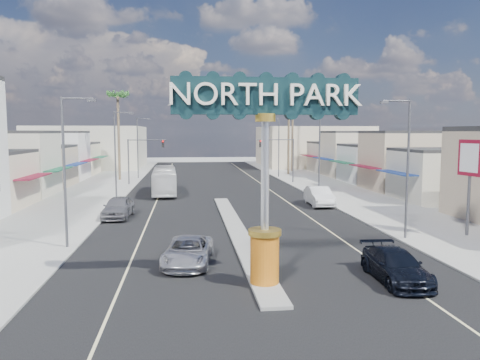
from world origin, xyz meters
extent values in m
plane|color=gray|center=(0.00, 30.00, 0.00)|extent=(160.00, 160.00, 0.00)
cube|color=black|center=(0.00, 30.00, 0.01)|extent=(20.00, 120.00, 0.01)
cube|color=gray|center=(0.00, 14.00, 0.08)|extent=(1.30, 30.00, 0.16)
cube|color=gray|center=(-14.00, 30.00, 0.06)|extent=(8.00, 120.00, 0.12)
cube|color=gray|center=(14.00, 30.00, 0.06)|extent=(8.00, 120.00, 0.12)
cube|color=beige|center=(-24.00, 43.00, 3.00)|extent=(12.00, 42.00, 6.00)
cube|color=#B7B29E|center=(24.00, 43.00, 3.00)|extent=(12.00, 42.00, 6.00)
cube|color=#B7B29E|center=(-22.00, 75.00, 4.00)|extent=(20.00, 20.00, 8.00)
cube|color=beige|center=(22.00, 75.00, 4.00)|extent=(20.00, 20.00, 8.00)
cylinder|color=#C7590F|center=(0.00, 2.00, 1.26)|extent=(1.30, 1.30, 2.20)
cylinder|color=gold|center=(0.00, 2.00, 2.49)|extent=(1.50, 1.50, 0.25)
cylinder|color=#B7B7BC|center=(0.00, 2.00, 5.01)|extent=(0.36, 0.36, 4.80)
cylinder|color=gold|center=(0.00, 2.00, 7.58)|extent=(0.90, 0.90, 0.35)
cube|color=black|center=(0.00, 2.00, 8.51)|extent=(8.20, 0.50, 1.60)
cylinder|color=#47474C|center=(-11.00, 44.00, 3.00)|extent=(0.18, 0.18, 6.00)
cylinder|color=#47474C|center=(-8.50, 44.00, 5.90)|extent=(5.00, 0.12, 0.12)
cube|color=black|center=(-6.50, 44.00, 5.40)|extent=(0.32, 0.32, 1.00)
sphere|color=red|center=(-6.50, 43.82, 5.72)|extent=(0.22, 0.22, 0.22)
cylinder|color=#47474C|center=(11.00, 44.00, 3.00)|extent=(0.18, 0.18, 6.00)
cylinder|color=#47474C|center=(8.50, 44.00, 5.90)|extent=(5.00, 0.12, 0.12)
cube|color=black|center=(6.50, 44.00, 5.40)|extent=(0.32, 0.32, 1.00)
sphere|color=red|center=(6.50, 43.82, 5.72)|extent=(0.22, 0.22, 0.22)
cylinder|color=#47474C|center=(-10.60, 10.00, 4.50)|extent=(0.16, 0.16, 9.00)
cylinder|color=#47474C|center=(-9.70, 10.00, 8.90)|extent=(1.80, 0.10, 0.10)
cube|color=#47474C|center=(-8.90, 10.00, 8.80)|extent=(0.50, 0.22, 0.15)
cylinder|color=#47474C|center=(-10.60, 30.00, 4.50)|extent=(0.16, 0.16, 9.00)
cylinder|color=#47474C|center=(-9.70, 30.00, 8.90)|extent=(1.80, 0.10, 0.10)
cube|color=#47474C|center=(-8.90, 30.00, 8.80)|extent=(0.50, 0.22, 0.15)
cylinder|color=#47474C|center=(-10.60, 52.00, 4.50)|extent=(0.16, 0.16, 9.00)
cylinder|color=#47474C|center=(-9.70, 52.00, 8.90)|extent=(1.80, 0.10, 0.10)
cube|color=#47474C|center=(-8.90, 52.00, 8.80)|extent=(0.50, 0.22, 0.15)
cylinder|color=#47474C|center=(10.60, 10.00, 4.50)|extent=(0.16, 0.16, 9.00)
cylinder|color=#47474C|center=(9.70, 10.00, 8.90)|extent=(1.80, 0.10, 0.10)
cube|color=#47474C|center=(8.90, 10.00, 8.80)|extent=(0.50, 0.22, 0.15)
cylinder|color=#47474C|center=(10.60, 30.00, 4.50)|extent=(0.16, 0.16, 9.00)
cylinder|color=#47474C|center=(9.70, 30.00, 8.90)|extent=(1.80, 0.10, 0.10)
cube|color=#47474C|center=(8.90, 30.00, 8.80)|extent=(0.50, 0.22, 0.15)
cylinder|color=#47474C|center=(10.60, 52.00, 4.50)|extent=(0.16, 0.16, 9.00)
cylinder|color=#47474C|center=(9.70, 52.00, 8.90)|extent=(1.80, 0.10, 0.10)
cube|color=#47474C|center=(8.90, 52.00, 8.80)|extent=(0.50, 0.22, 0.15)
cylinder|color=brown|center=(-13.00, 50.00, 6.00)|extent=(0.36, 0.36, 12.00)
cylinder|color=brown|center=(13.00, 56.00, 5.50)|extent=(0.36, 0.36, 11.00)
cylinder|color=brown|center=(15.00, 62.00, 6.50)|extent=(0.36, 0.36, 13.00)
imported|color=silver|center=(-3.43, 5.85, 0.71)|extent=(3.03, 5.38, 1.42)
imported|color=black|center=(6.22, 1.99, 0.73)|extent=(2.15, 5.09, 1.46)
imported|color=slate|center=(-9.00, 19.96, 0.88)|extent=(2.39, 5.28, 1.76)
imported|color=silver|center=(9.00, 24.37, 0.90)|extent=(2.12, 5.51, 1.79)
imported|color=silver|center=(-5.94, 34.58, 1.50)|extent=(2.92, 10.85, 3.00)
cylinder|color=#47474C|center=(15.04, 10.27, 2.10)|extent=(0.20, 0.20, 3.96)
cube|color=maroon|center=(15.04, 10.27, 5.27)|extent=(0.59, 1.99, 2.38)
cube|color=white|center=(14.90, 10.25, 5.27)|extent=(0.30, 1.56, 1.88)
camera|label=1|loc=(-3.46, -18.35, 6.97)|focal=35.00mm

